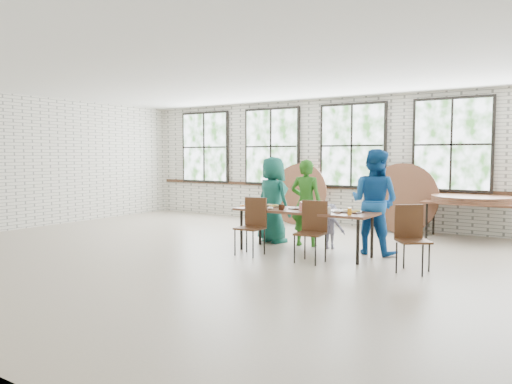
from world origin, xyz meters
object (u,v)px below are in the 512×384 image
chair_near_left (253,221)px  chair_near_right (312,226)px  storage_table (472,205)px  dining_table (304,213)px

chair_near_left → chair_near_right: 1.10m
chair_near_right → storage_table: chair_near_right is taller
chair_near_left → storage_table: 4.48m
storage_table → dining_table: bearing=-124.1°
dining_table → chair_near_left: 0.87m
chair_near_left → storage_table: chair_near_left is taller
dining_table → storage_table: bearing=54.9°
storage_table → chair_near_right: bearing=-115.1°
dining_table → chair_near_left: (-0.69, -0.52, -0.13)m
chair_near_right → storage_table: (1.68, 3.48, 0.13)m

